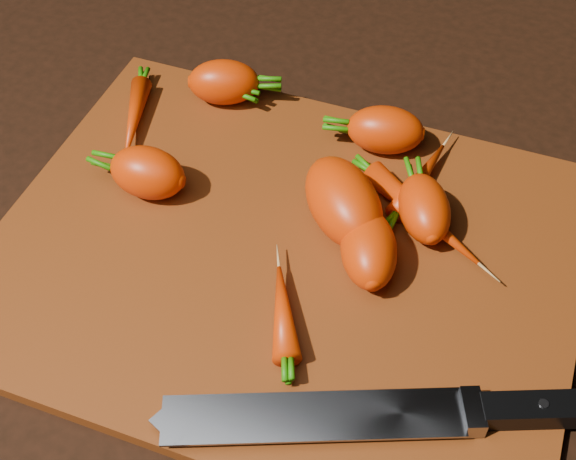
% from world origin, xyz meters
% --- Properties ---
extents(ground, '(2.00, 2.00, 0.01)m').
position_xyz_m(ground, '(0.00, 0.00, -0.01)').
color(ground, black).
extents(cutting_board, '(0.50, 0.40, 0.01)m').
position_xyz_m(cutting_board, '(0.00, 0.00, 0.01)').
color(cutting_board, '#5A2408').
rests_on(cutting_board, ground).
extents(carrot_0, '(0.08, 0.07, 0.05)m').
position_xyz_m(carrot_0, '(-0.13, 0.17, 0.03)').
color(carrot_0, red).
rests_on(carrot_0, cutting_board).
extents(carrot_1, '(0.07, 0.05, 0.05)m').
position_xyz_m(carrot_1, '(-0.14, 0.03, 0.04)').
color(carrot_1, red).
rests_on(carrot_1, cutting_board).
extents(carrot_2, '(0.11, 0.11, 0.06)m').
position_xyz_m(carrot_2, '(0.04, 0.05, 0.04)').
color(carrot_2, red).
rests_on(carrot_2, cutting_board).
extents(carrot_3, '(0.07, 0.09, 0.05)m').
position_xyz_m(carrot_3, '(0.07, 0.01, 0.04)').
color(carrot_3, red).
rests_on(carrot_3, cutting_board).
extents(carrot_4, '(0.08, 0.06, 0.05)m').
position_xyz_m(carrot_4, '(0.04, 0.16, 0.04)').
color(carrot_4, red).
rests_on(carrot_4, cutting_board).
extents(carrot_5, '(0.06, 0.05, 0.04)m').
position_xyz_m(carrot_5, '(-0.13, 0.17, 0.03)').
color(carrot_5, red).
rests_on(carrot_5, cutting_board).
extents(carrot_6, '(0.07, 0.09, 0.04)m').
position_xyz_m(carrot_6, '(0.10, 0.07, 0.03)').
color(carrot_6, red).
rests_on(carrot_6, cutting_board).
extents(carrot_7, '(0.04, 0.10, 0.02)m').
position_xyz_m(carrot_7, '(0.09, 0.12, 0.02)').
color(carrot_7, red).
rests_on(carrot_7, cutting_board).
extents(carrot_8, '(0.13, 0.09, 0.02)m').
position_xyz_m(carrot_8, '(0.10, 0.07, 0.02)').
color(carrot_8, red).
rests_on(carrot_8, cutting_board).
extents(carrot_9, '(0.06, 0.09, 0.02)m').
position_xyz_m(carrot_9, '(0.02, -0.07, 0.02)').
color(carrot_9, red).
rests_on(carrot_9, cutting_board).
extents(carrot_10, '(0.05, 0.10, 0.02)m').
position_xyz_m(carrot_10, '(-0.20, 0.10, 0.02)').
color(carrot_10, red).
rests_on(carrot_10, cutting_board).
extents(knife, '(0.34, 0.16, 0.02)m').
position_xyz_m(knife, '(0.10, -0.14, 0.02)').
color(knife, gray).
rests_on(knife, cutting_board).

